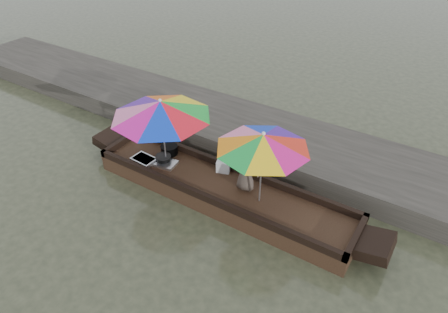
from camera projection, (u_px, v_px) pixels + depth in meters
The scene contains 11 objects.
water at pixel (221, 198), 8.28m from camera, with size 80.00×80.00×0.00m, color #323524.
dock at pixel (271, 140), 9.65m from camera, with size 22.00×2.20×0.50m, color #2D2B26.
boat_hull at pixel (221, 192), 8.18m from camera, with size 5.61×1.20×0.35m, color black.
cooking_pot at pixel (169, 150), 8.95m from camera, with size 0.38×0.38×0.20m, color black.
tray_crayfish at pixel (144, 160), 8.72m from camera, with size 0.52×0.36×0.09m, color silver.
tray_scallop at pixel (165, 163), 8.65m from camera, with size 0.52×0.36×0.06m, color silver.
charcoal_grill at pixel (163, 159), 8.69m from camera, with size 0.32×0.32×0.15m, color black.
supply_bag at pixel (224, 166), 8.40m from camera, with size 0.28×0.22×0.26m, color silver.
vendor at pixel (246, 168), 7.72m from camera, with size 0.49×0.32×1.00m, color #4B4037.
umbrella_bow at pixel (163, 133), 8.27m from camera, with size 2.07×2.07×1.55m, color green, non-canonical shape.
umbrella_stern at pixel (261, 168), 7.25m from camera, with size 1.71×1.71×1.55m, color red, non-canonical shape.
Camera 1 is at (3.43, -5.26, 5.47)m, focal length 32.00 mm.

